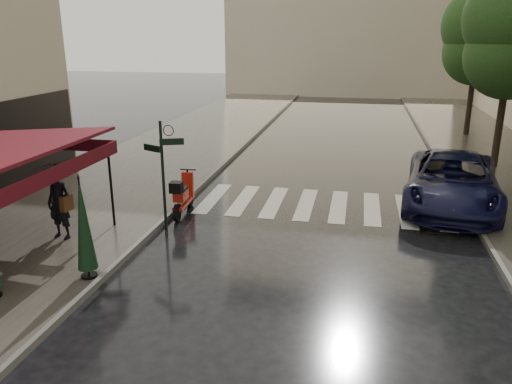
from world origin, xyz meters
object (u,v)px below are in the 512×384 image
(pedestrian_with_umbrella, at_px, (56,176))
(scooter, at_px, (183,196))
(parasol_back, at_px, (84,224))
(parked_car, at_px, (452,181))

(pedestrian_with_umbrella, distance_m, scooter, 3.82)
(parasol_back, bearing_deg, pedestrian_with_umbrella, 133.78)
(scooter, bearing_deg, parked_car, 13.39)
(parked_car, distance_m, parasol_back, 11.23)
(parked_car, height_order, parasol_back, parasol_back)
(parasol_back, bearing_deg, parked_car, 38.90)
(pedestrian_with_umbrella, xyz_separation_m, parked_car, (10.56, 5.13, -1.00))
(pedestrian_with_umbrella, relative_size, scooter, 1.36)
(parked_car, bearing_deg, scooter, -155.01)
(parked_car, bearing_deg, pedestrian_with_umbrella, -145.82)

